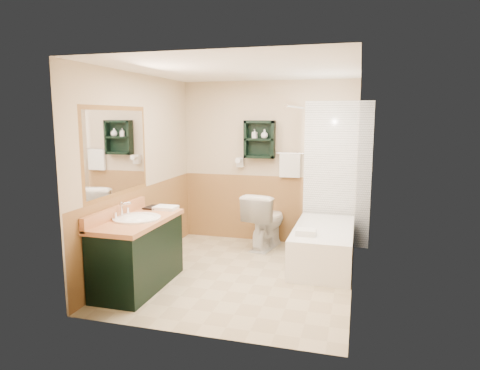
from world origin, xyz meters
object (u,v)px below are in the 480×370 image
Objects in this scene: vanity_book at (147,198)px; hair_dryer at (240,162)px; wall_shelf at (259,139)px; vanity at (138,253)px; toilet at (265,220)px; soap_bottle_a at (255,136)px; soap_bottle_b at (264,135)px; bathtub at (323,246)px.

hair_dryer is at bearing 68.88° from vanity_book.
vanity_book is at bearing -124.98° from wall_shelf.
toilet reaches higher than vanity.
wall_shelf reaches higher than vanity.
toilet is 1.25m from soap_bottle_a.
soap_bottle_a reaches higher than toilet.
wall_shelf is at bearing 176.21° from soap_bottle_b.
wall_shelf is 4.08× the size of soap_bottle_a.
soap_bottle_b reaches higher than vanity_book.
vanity is at bearing 70.98° from toilet.
vanity_book is at bearing -116.27° from hair_dryer.
vanity is (-0.59, -2.08, -0.81)m from hair_dryer.
toilet is 6.03× the size of soap_bottle_a.
soap_bottle_b reaches higher than hair_dryer.
toilet is 1.82m from vanity_book.
bathtub is (1.03, -0.77, -1.31)m from wall_shelf.
soap_bottle_a is at bearing 180.00° from soap_bottle_b.
wall_shelf reaches higher than soap_bottle_a.
vanity is (-0.89, -2.06, -1.16)m from wall_shelf.
toilet is 3.51× the size of vanity_book.
soap_bottle_a is at bearing 68.21° from vanity.
vanity is at bearing -68.01° from vanity_book.
wall_shelf reaches higher than soap_bottle_b.
wall_shelf is 1.19m from toilet.
soap_bottle_a is 1.03× the size of soap_bottle_b.
toilet is at bearing -47.72° from soap_bottle_a.
vanity is 5.29× the size of vanity_book.
soap_bottle_a reaches higher than hair_dryer.
vanity is 2.58m from soap_bottle_b.
hair_dryer is at bearing 149.10° from bathtub.
toilet is (-0.87, 0.51, 0.15)m from bathtub.
hair_dryer is 0.46m from soap_bottle_a.
toilet is at bearing 149.57° from bathtub.
soap_bottle_b is (1.14, 1.51, 0.72)m from vanity_book.
vanity_book is at bearing 106.84° from vanity.
wall_shelf is 2.53m from vanity.
soap_bottle_a is (0.82, 2.05, 1.21)m from vanity.
toilet reaches higher than bathtub.
vanity is at bearing -111.79° from soap_bottle_a.
hair_dryer is (-0.30, 0.02, -0.35)m from wall_shelf.
soap_bottle_b is (0.38, -0.03, 0.42)m from hair_dryer.
wall_shelf is 0.37× the size of bathtub.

